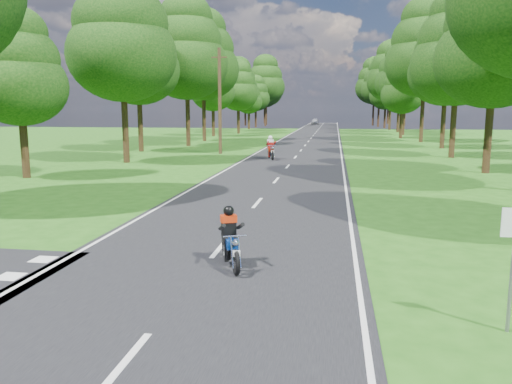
# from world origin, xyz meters

# --- Properties ---
(ground) EXTENTS (160.00, 160.00, 0.00)m
(ground) POSITION_xyz_m (0.00, 0.00, 0.00)
(ground) COLOR #1F4E12
(ground) RESTS_ON ground
(main_road) EXTENTS (7.00, 140.00, 0.02)m
(main_road) POSITION_xyz_m (0.00, 50.00, 0.01)
(main_road) COLOR black
(main_road) RESTS_ON ground
(road_markings) EXTENTS (7.40, 140.00, 0.01)m
(road_markings) POSITION_xyz_m (-0.14, 48.13, 0.02)
(road_markings) COLOR silver
(road_markings) RESTS_ON main_road
(treeline) EXTENTS (40.00, 115.35, 14.78)m
(treeline) POSITION_xyz_m (1.43, 60.06, 8.25)
(treeline) COLOR black
(treeline) RESTS_ON ground
(telegraph_pole) EXTENTS (1.20, 0.26, 8.00)m
(telegraph_pole) POSITION_xyz_m (-6.00, 28.00, 4.07)
(telegraph_pole) COLOR #382616
(telegraph_pole) RESTS_ON ground
(rider_near_blue) EXTENTS (1.08, 1.67, 1.32)m
(rider_near_blue) POSITION_xyz_m (0.55, 0.53, 0.68)
(rider_near_blue) COLOR #0D3895
(rider_near_blue) RESTS_ON main_road
(rider_far_red) EXTENTS (1.14, 2.04, 1.62)m
(rider_far_red) POSITION_xyz_m (-1.57, 24.21, 0.83)
(rider_far_red) COLOR #9F1F0C
(rider_far_red) RESTS_ON main_road
(distant_car) EXTENTS (1.85, 4.07, 1.36)m
(distant_car) POSITION_xyz_m (-1.69, 104.45, 0.70)
(distant_car) COLOR #B2B5BA
(distant_car) RESTS_ON main_road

